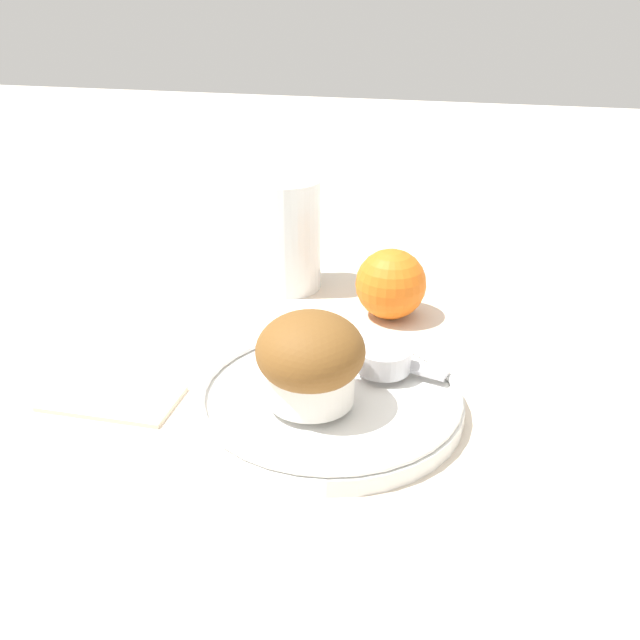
{
  "coord_description": "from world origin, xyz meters",
  "views": [
    {
      "loc": [
        0.09,
        -0.45,
        0.31
      ],
      "look_at": [
        -0.03,
        0.06,
        0.06
      ],
      "focal_mm": 40.0,
      "sensor_mm": 36.0,
      "label": 1
    }
  ],
  "objects_px": {
    "juice_glass": "(287,235)",
    "muffin": "(310,359)",
    "orange_fruit": "(391,284)",
    "butter_knife": "(351,351)"
  },
  "relations": [
    {
      "from": "orange_fruit",
      "to": "juice_glass",
      "type": "height_order",
      "value": "juice_glass"
    },
    {
      "from": "orange_fruit",
      "to": "muffin",
      "type": "bearing_deg",
      "value": -99.33
    },
    {
      "from": "butter_knife",
      "to": "juice_glass",
      "type": "relative_size",
      "value": 1.39
    },
    {
      "from": "juice_glass",
      "to": "orange_fruit",
      "type": "bearing_deg",
      "value": -22.42
    },
    {
      "from": "muffin",
      "to": "juice_glass",
      "type": "height_order",
      "value": "juice_glass"
    },
    {
      "from": "juice_glass",
      "to": "muffin",
      "type": "bearing_deg",
      "value": -70.8
    },
    {
      "from": "muffin",
      "to": "butter_knife",
      "type": "height_order",
      "value": "muffin"
    },
    {
      "from": "muffin",
      "to": "orange_fruit",
      "type": "xyz_separation_m",
      "value": [
        0.03,
        0.2,
        -0.02
      ]
    },
    {
      "from": "butter_knife",
      "to": "juice_glass",
      "type": "height_order",
      "value": "juice_glass"
    },
    {
      "from": "butter_knife",
      "to": "juice_glass",
      "type": "distance_m",
      "value": 0.2
    }
  ]
}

